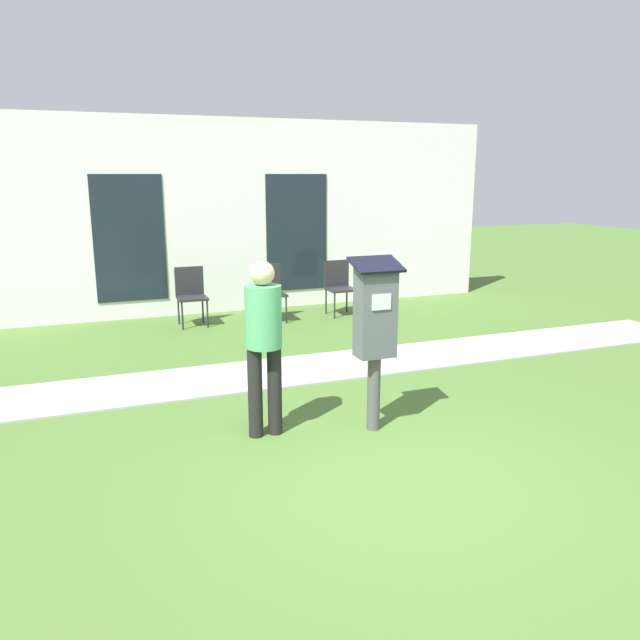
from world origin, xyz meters
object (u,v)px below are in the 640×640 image
(outdoor_chair_left, at_px, (191,291))
(outdoor_chair_middle, at_px, (269,288))
(parking_meter, at_px, (375,322))
(person_standing, at_px, (264,335))
(outdoor_chair_right, at_px, (339,283))

(outdoor_chair_left, relative_size, outdoor_chair_middle, 1.00)
(parking_meter, height_order, person_standing, parking_meter)
(parking_meter, bearing_deg, outdoor_chair_right, 71.04)
(parking_meter, height_order, outdoor_chair_left, parking_meter)
(parking_meter, distance_m, outdoor_chair_right, 4.88)
(outdoor_chair_middle, distance_m, outdoor_chair_right, 1.21)
(parking_meter, xyz_separation_m, person_standing, (-0.96, 0.23, -0.09))
(person_standing, height_order, outdoor_chair_middle, person_standing)
(outdoor_chair_middle, bearing_deg, person_standing, -87.20)
(outdoor_chair_left, distance_m, outdoor_chair_middle, 1.23)
(person_standing, height_order, outdoor_chair_left, person_standing)
(person_standing, bearing_deg, outdoor_chair_left, 59.38)
(person_standing, xyz_separation_m, outdoor_chair_middle, (1.32, 4.33, -0.40))
(parking_meter, distance_m, outdoor_chair_left, 4.83)
(outdoor_chair_right, bearing_deg, person_standing, -132.70)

